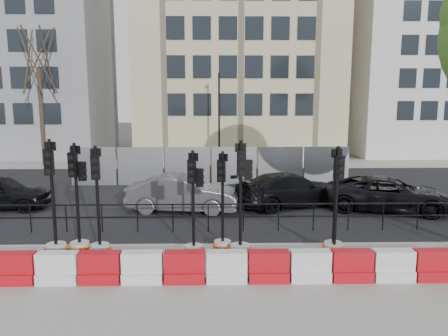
{
  "coord_description": "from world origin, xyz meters",
  "views": [
    {
      "loc": [
        0.25,
        -13.15,
        4.66
      ],
      "look_at": [
        0.57,
        3.0,
        1.92
      ],
      "focal_mm": 35.0,
      "sensor_mm": 36.0,
      "label": 1
    }
  ],
  "objects_px": {
    "traffic_signal_a": "(55,234)",
    "car_c": "(291,190)",
    "traffic_signal_d": "(194,233)",
    "traffic_signal_h": "(335,235)"
  },
  "relations": [
    {
      "from": "traffic_signal_a",
      "to": "traffic_signal_d",
      "type": "bearing_deg",
      "value": -4.21
    },
    {
      "from": "traffic_signal_a",
      "to": "car_c",
      "type": "height_order",
      "value": "traffic_signal_a"
    },
    {
      "from": "traffic_signal_d",
      "to": "traffic_signal_h",
      "type": "height_order",
      "value": "traffic_signal_h"
    },
    {
      "from": "traffic_signal_d",
      "to": "car_c",
      "type": "height_order",
      "value": "traffic_signal_d"
    },
    {
      "from": "car_c",
      "to": "traffic_signal_a",
      "type": "bearing_deg",
      "value": 105.38
    },
    {
      "from": "traffic_signal_d",
      "to": "car_c",
      "type": "distance_m",
      "value": 6.96
    },
    {
      "from": "traffic_signal_a",
      "to": "car_c",
      "type": "bearing_deg",
      "value": 33.78
    },
    {
      "from": "traffic_signal_d",
      "to": "car_c",
      "type": "xyz_separation_m",
      "value": [
        3.79,
        5.84,
        -0.04
      ]
    },
    {
      "from": "traffic_signal_d",
      "to": "traffic_signal_h",
      "type": "bearing_deg",
      "value": 11.34
    },
    {
      "from": "car_c",
      "to": "traffic_signal_h",
      "type": "bearing_deg",
      "value": 161.38
    }
  ]
}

